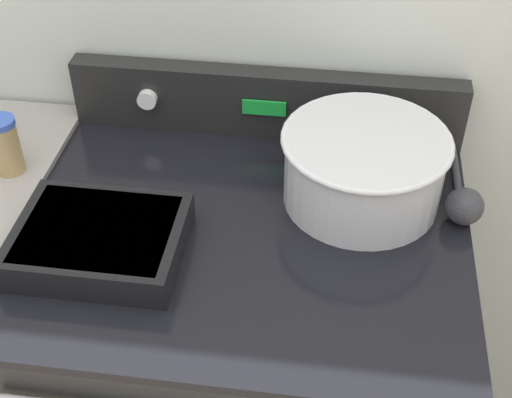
{
  "coord_description": "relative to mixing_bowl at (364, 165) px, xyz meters",
  "views": [
    {
      "loc": [
        0.15,
        -0.6,
        1.8
      ],
      "look_at": [
        0.02,
        0.36,
        0.98
      ],
      "focal_mm": 50.0,
      "sensor_mm": 36.0,
      "label": 1
    }
  ],
  "objects": [
    {
      "name": "stove_range",
      "position": [
        -0.21,
        -0.12,
        -0.54
      ],
      "size": [
        0.81,
        0.71,
        0.92
      ],
      "color": "black",
      "rests_on": "ground_plane"
    },
    {
      "name": "control_panel",
      "position": [
        -0.21,
        0.2,
        -0.01
      ],
      "size": [
        0.81,
        0.07,
        0.14
      ],
      "color": "black",
      "rests_on": "stove_range"
    },
    {
      "name": "mixing_bowl",
      "position": [
        0.0,
        0.0,
        0.0
      ],
      "size": [
        0.31,
        0.31,
        0.14
      ],
      "color": "silver",
      "rests_on": "stove_range"
    },
    {
      "name": "casserole_dish",
      "position": [
        -0.44,
        -0.21,
        -0.05
      ],
      "size": [
        0.29,
        0.23,
        0.06
      ],
      "color": "black",
      "rests_on": "stove_range"
    },
    {
      "name": "ladle",
      "position": [
        0.19,
        -0.02,
        -0.05
      ],
      "size": [
        0.07,
        0.33,
        0.07
      ],
      "color": "#333338",
      "rests_on": "stove_range"
    },
    {
      "name": "spice_jar_blue_cap",
      "position": [
        -0.68,
        -0.02,
        -0.01
      ],
      "size": [
        0.06,
        0.06,
        0.12
      ],
      "color": "tan",
      "rests_on": "side_counter"
    }
  ]
}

